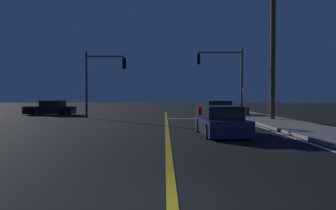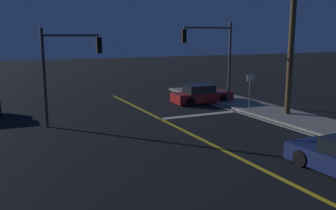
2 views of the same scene
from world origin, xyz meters
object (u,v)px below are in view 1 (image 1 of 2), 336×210
Objects in this scene: traffic_signal_near_right at (226,71)px; traffic_signal_far_left at (101,74)px; car_parked_curb_navy at (221,122)px; car_far_approaching_red at (222,109)px; street_sign_corner at (246,97)px; car_side_waiting_black at (51,109)px; utility_pole_right at (273,45)px.

traffic_signal_near_right reaches higher than traffic_signal_far_left.
car_parked_curb_navy is 0.79× the size of traffic_signal_near_right.
car_far_approaching_red is 0.77× the size of traffic_signal_near_right.
street_sign_corner is at bearing 111.09° from traffic_signal_near_right.
car_parked_curb_navy is at bearing 79.17° from traffic_signal_near_right.
car_side_waiting_black is 15.77m from car_far_approaching_red.
traffic_signal_near_right is at bearing 117.31° from utility_pole_right.
car_side_waiting_black is at bearing 126.47° from car_parked_curb_navy.
street_sign_corner is (11.31, -1.40, -1.86)m from traffic_signal_far_left.
utility_pole_right is at bearing -110.65° from car_side_waiting_black.
traffic_signal_near_right is at bearing 76.95° from car_parked_curb_navy.
street_sign_corner is (-1.40, 2.00, -3.70)m from utility_pole_right.
street_sign_corner is (1.16, -4.18, 1.08)m from car_far_approaching_red.
car_far_approaching_red is at bearing -93.42° from car_side_waiting_black.
car_side_waiting_black is at bearing -10.92° from traffic_signal_near_right.
traffic_signal_far_left reaches higher than car_side_waiting_black.
utility_pole_right reaches higher than car_side_waiting_black.
traffic_signal_near_right is 3.73m from street_sign_corner.
traffic_signal_far_left is (5.53, -4.44, 2.95)m from car_side_waiting_black.
traffic_signal_near_right is at bearing 4.63° from car_far_approaching_red.
traffic_signal_far_left is at bearing -126.16° from car_side_waiting_black.
car_far_approaching_red is at bearing 105.54° from street_sign_corner.
street_sign_corner reaches higher than car_parked_curb_navy.
traffic_signal_near_right reaches higher than street_sign_corner.
traffic_signal_far_left reaches higher than street_sign_corner.
utility_pole_right reaches higher than car_far_approaching_red.
traffic_signal_near_right reaches higher than car_parked_curb_navy.
car_side_waiting_black is at bearing 156.74° from utility_pole_right.
utility_pole_right reaches higher than car_parked_curb_navy.
car_far_approaching_red is 8.23m from utility_pole_right.
car_side_waiting_black is 0.44× the size of utility_pole_right.
traffic_signal_near_right reaches higher than car_far_approaching_red.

